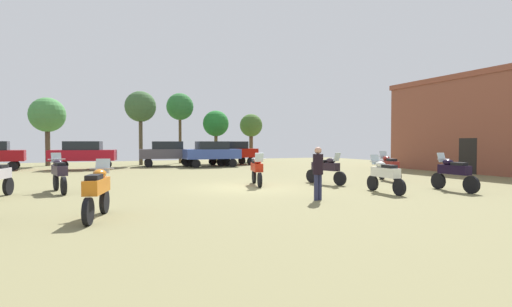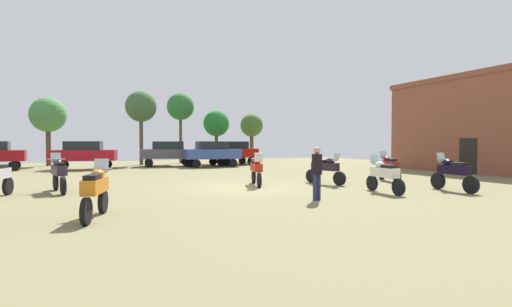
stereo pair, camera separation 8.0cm
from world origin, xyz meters
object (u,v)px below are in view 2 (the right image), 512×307
at_px(motorcycle_2, 95,190).
at_px(tree_5, 252,126).
at_px(motorcycle_6, 59,173).
at_px(tree_4, 216,124).
at_px(tree_3, 180,107).
at_px(car_4, 212,152).
at_px(motorcycle_1, 384,174).
at_px(motorcycle_3, 326,168).
at_px(car_1, 84,153).
at_px(tree_7, 141,107).
at_px(motorcycle_10, 256,169).
at_px(car_5, 168,152).
at_px(motorcycle_4, 453,172).
at_px(person_1, 317,169).
at_px(car_2, 232,151).
at_px(tree_6, 48,115).
at_px(motorcycle_9, 389,166).

height_order(motorcycle_2, tree_5, tree_5).
distance_m(motorcycle_6, tree_4, 21.11).
relative_size(motorcycle_2, tree_3, 0.33).
height_order(car_4, tree_4, tree_4).
xyz_separation_m(motorcycle_1, motorcycle_3, (-0.32, 3.44, 0.02)).
distance_m(car_1, tree_7, 7.07).
relative_size(motorcycle_10, car_5, 0.49).
bearing_deg(motorcycle_4, tree_3, 105.57).
relative_size(car_1, person_1, 2.57).
bearing_deg(motorcycle_6, tree_7, 60.53).
distance_m(motorcycle_6, car_4, 15.78).
xyz_separation_m(motorcycle_10, person_1, (0.10, -4.78, 0.31)).
xyz_separation_m(motorcycle_4, car_2, (-2.04, 19.79, 0.43)).
distance_m(motorcycle_10, car_2, 15.45).
bearing_deg(tree_5, car_4, -132.90).
bearing_deg(motorcycle_4, tree_6, 126.22).
height_order(motorcycle_9, person_1, person_1).
bearing_deg(tree_4, tree_5, 20.96).
bearing_deg(car_2, car_5, 76.95).
bearing_deg(tree_3, motorcycle_9, -73.41).
bearing_deg(motorcycle_10, car_5, -70.98).
bearing_deg(car_5, tree_7, 37.74).
relative_size(motorcycle_2, car_1, 0.47).
height_order(motorcycle_3, tree_3, tree_3).
bearing_deg(car_1, motorcycle_1, -139.57).
distance_m(motorcycle_3, tree_3, 20.78).
relative_size(car_2, tree_7, 0.73).
height_order(motorcycle_3, tree_5, tree_5).
xyz_separation_m(person_1, tree_4, (3.77, 22.91, 2.59)).
bearing_deg(motorcycle_3, motorcycle_9, 163.00).
distance_m(motorcycle_2, car_4, 20.22).
bearing_deg(motorcycle_10, tree_7, -66.34).
height_order(motorcycle_6, car_4, car_4).
height_order(car_4, tree_5, tree_5).
distance_m(car_1, person_1, 20.05).
relative_size(motorcycle_1, motorcycle_2, 1.01).
relative_size(person_1, tree_6, 0.32).
distance_m(motorcycle_9, person_1, 7.81).
bearing_deg(motorcycle_6, car_1, 74.10).
bearing_deg(motorcycle_6, person_1, -48.16).
height_order(motorcycle_6, motorcycle_10, motorcycle_6).
bearing_deg(car_5, tree_4, -51.60).
relative_size(motorcycle_1, car_2, 0.47).
distance_m(tree_4, tree_5, 4.53).
relative_size(motorcycle_10, tree_3, 0.34).
xyz_separation_m(motorcycle_2, tree_3, (7.47, 24.49, 4.43)).
bearing_deg(tree_7, motorcycle_4, -68.28).
xyz_separation_m(motorcycle_4, car_5, (-7.43, 20.03, 0.43)).
distance_m(motorcycle_10, person_1, 4.79).
bearing_deg(person_1, motorcycle_2, -9.64).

